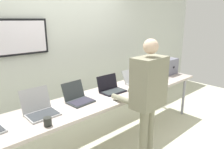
# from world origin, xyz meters

# --- Properties ---
(ground) EXTENTS (8.00, 8.00, 0.04)m
(ground) POSITION_xyz_m (0.00, 0.00, -0.02)
(ground) COLOR beige
(back_wall) EXTENTS (8.00, 0.11, 2.49)m
(back_wall) POSITION_xyz_m (-0.02, 1.13, 1.25)
(back_wall) COLOR silver
(back_wall) RESTS_ON ground
(workbench) EXTENTS (3.64, 0.70, 0.79)m
(workbench) POSITION_xyz_m (0.00, 0.00, 0.75)
(workbench) COLOR #B6A8A0
(workbench) RESTS_ON ground
(equipment_box) EXTENTS (0.35, 0.33, 0.30)m
(equipment_box) POSITION_xyz_m (1.59, 0.10, 0.95)
(equipment_box) COLOR slate
(equipment_box) RESTS_ON workbench
(laptop_station_1) EXTENTS (0.33, 0.35, 0.27)m
(laptop_station_1) POSITION_xyz_m (-1.01, 0.07, 0.86)
(laptop_station_1) COLOR #B1B2B5
(laptop_station_1) RESTS_ON workbench
(laptop_station_2) EXTENTS (0.34, 0.34, 0.24)m
(laptop_station_2) POSITION_xyz_m (-0.49, 0.07, 0.85)
(laptop_station_2) COLOR #343A3D
(laptop_station_2) RESTS_ON workbench
(laptop_station_3) EXTENTS (0.37, 0.29, 0.23)m
(laptop_station_3) POSITION_xyz_m (0.09, 0.06, 0.85)
(laptop_station_3) COLOR black
(laptop_station_3) RESTS_ON workbench
(laptop_station_4) EXTENTS (0.36, 0.37, 0.21)m
(laptop_station_4) POSITION_xyz_m (0.63, 0.07, 0.84)
(laptop_station_4) COLOR #B0B3B5
(laptop_station_4) RESTS_ON workbench
(laptop_station_5) EXTENTS (0.36, 0.37, 0.25)m
(laptop_station_5) POSITION_xyz_m (1.18, 0.05, 0.85)
(laptop_station_5) COLOR #ABB4B6
(laptop_station_5) RESTS_ON workbench
(person) EXTENTS (0.45, 0.59, 1.62)m
(person) POSITION_xyz_m (0.07, -0.62, 0.98)
(person) COLOR gray
(person) RESTS_ON ground
(coffee_mug) EXTENTS (0.08, 0.08, 0.09)m
(coffee_mug) POSITION_xyz_m (-1.06, -0.25, 0.84)
(coffee_mug) COLOR #272925
(coffee_mug) RESTS_ON workbench
(paper_sheet) EXTENTS (0.28, 0.34, 0.00)m
(paper_sheet) POSITION_xyz_m (-0.22, -0.17, 0.80)
(paper_sheet) COLOR white
(paper_sheet) RESTS_ON workbench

